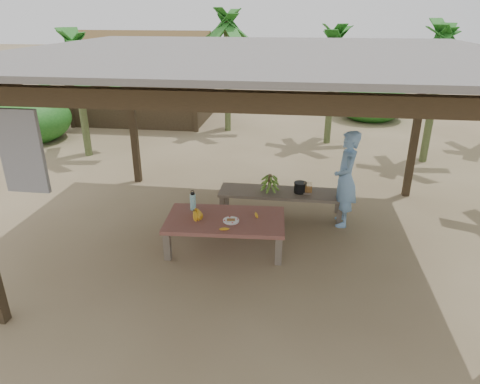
# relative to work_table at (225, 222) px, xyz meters

# --- Properties ---
(ground) EXTENTS (80.00, 80.00, 0.00)m
(ground) POSITION_rel_work_table_xyz_m (0.45, 0.22, -0.43)
(ground) COLOR brown
(ground) RESTS_ON ground
(pavilion) EXTENTS (6.60, 5.60, 2.95)m
(pavilion) POSITION_rel_work_table_xyz_m (0.43, 0.21, 2.34)
(pavilion) COLOR black
(pavilion) RESTS_ON ground
(work_table) EXTENTS (1.86, 1.10, 0.50)m
(work_table) POSITION_rel_work_table_xyz_m (0.00, 0.00, 0.00)
(work_table) COLOR brown
(work_table) RESTS_ON ground
(bench) EXTENTS (2.20, 0.60, 0.45)m
(bench) POSITION_rel_work_table_xyz_m (0.79, 1.29, -0.04)
(bench) COLOR brown
(bench) RESTS_ON ground
(ripe_banana_bunch) EXTENTS (0.28, 0.25, 0.15)m
(ripe_banana_bunch) POSITION_rel_work_table_xyz_m (-0.47, -0.05, 0.14)
(ripe_banana_bunch) COLOR yellow
(ripe_banana_bunch) RESTS_ON work_table
(plate) EXTENTS (0.24, 0.24, 0.04)m
(plate) POSITION_rel_work_table_xyz_m (0.10, -0.10, 0.08)
(plate) COLOR white
(plate) RESTS_ON work_table
(loose_banana_front) EXTENTS (0.16, 0.12, 0.04)m
(loose_banana_front) POSITION_rel_work_table_xyz_m (0.05, -0.38, 0.09)
(loose_banana_front) COLOR yellow
(loose_banana_front) RESTS_ON work_table
(loose_banana_side) EXTENTS (0.10, 0.16, 0.04)m
(loose_banana_side) POSITION_rel_work_table_xyz_m (0.47, 0.13, 0.09)
(loose_banana_side) COLOR yellow
(loose_banana_side) RESTS_ON work_table
(water_flask) EXTENTS (0.09, 0.09, 0.34)m
(water_flask) POSITION_rel_work_table_xyz_m (-0.56, 0.24, 0.21)
(water_flask) COLOR #40C0C8
(water_flask) RESTS_ON work_table
(green_banana_stalk) EXTENTS (0.29, 0.29, 0.33)m
(green_banana_stalk) POSITION_rel_work_table_xyz_m (0.58, 1.29, 0.18)
(green_banana_stalk) COLOR #598C2D
(green_banana_stalk) RESTS_ON bench
(cooking_pot) EXTENTS (0.22, 0.22, 0.18)m
(cooking_pot) POSITION_rel_work_table_xyz_m (1.12, 1.30, 0.11)
(cooking_pot) COLOR black
(cooking_pot) RESTS_ON bench
(skewer_rack) EXTENTS (0.18, 0.08, 0.24)m
(skewer_rack) POSITION_rel_work_table_xyz_m (1.25, 1.24, 0.14)
(skewer_rack) COLOR #A57F47
(skewer_rack) RESTS_ON bench
(woman) EXTENTS (0.42, 0.62, 1.66)m
(woman) POSITION_rel_work_table_xyz_m (1.87, 1.08, 0.39)
(woman) COLOR #7CAFEB
(woman) RESTS_ON ground
(hut) EXTENTS (4.40, 3.43, 2.85)m
(hut) POSITION_rel_work_table_xyz_m (-4.05, 8.22, 0.67)
(hut) COLOR black
(hut) RESTS_ON ground
(banana_plant_ne) EXTENTS (1.80, 1.80, 3.12)m
(banana_plant_ne) POSITION_rel_work_table_xyz_m (4.12, 4.78, 2.20)
(banana_plant_ne) COLOR #596638
(banana_plant_ne) RESTS_ON ground
(banana_plant_n) EXTENTS (1.80, 1.80, 2.99)m
(banana_plant_n) POSITION_rel_work_table_xyz_m (1.85, 6.08, 2.07)
(banana_plant_n) COLOR #596638
(banana_plant_n) RESTS_ON ground
(banana_plant_nw) EXTENTS (1.80, 1.80, 3.37)m
(banana_plant_nw) POSITION_rel_work_table_xyz_m (-1.12, 7.01, 2.44)
(banana_plant_nw) COLOR #596638
(banana_plant_nw) RESTS_ON ground
(banana_plant_w) EXTENTS (1.80, 1.80, 2.85)m
(banana_plant_w) POSITION_rel_work_table_xyz_m (-4.26, 4.09, 1.93)
(banana_plant_w) COLOR #596638
(banana_plant_w) RESTS_ON ground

